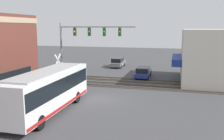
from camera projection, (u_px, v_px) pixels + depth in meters
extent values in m
plane|color=#424244|center=(99.00, 99.00, 23.44)|extent=(120.00, 120.00, 0.00)
cube|color=beige|center=(223.00, 56.00, 30.39)|extent=(10.61, 9.65, 6.44)
cube|color=navy|center=(177.00, 60.00, 31.84)|extent=(7.42, 1.20, 0.80)
cube|color=white|center=(48.00, 90.00, 19.65)|extent=(10.27, 2.55, 2.81)
cube|color=black|center=(48.00, 84.00, 19.58)|extent=(10.06, 2.59, 1.18)
cube|color=#B21E1E|center=(49.00, 105.00, 19.86)|extent=(10.06, 2.58, 0.24)
cube|color=#A5A8AA|center=(48.00, 71.00, 19.40)|extent=(8.73, 2.17, 0.12)
cylinder|color=black|center=(65.00, 96.00, 22.67)|extent=(1.00, 2.57, 1.00)
cylinder|color=black|center=(24.00, 121.00, 16.70)|extent=(1.00, 2.57, 1.00)
cylinder|color=gray|center=(62.00, 55.00, 28.57)|extent=(0.20, 0.20, 7.14)
cylinder|color=gray|center=(97.00, 27.00, 26.96)|extent=(0.16, 8.54, 0.16)
cube|color=#284723|center=(75.00, 32.00, 27.70)|extent=(0.30, 0.27, 0.90)
sphere|color=yellow|center=(74.00, 32.00, 27.54)|extent=(0.20, 0.20, 0.20)
cube|color=#284723|center=(89.00, 32.00, 27.27)|extent=(0.30, 0.27, 0.90)
sphere|color=green|center=(89.00, 32.00, 27.11)|extent=(0.20, 0.20, 0.20)
cube|color=#284723|center=(104.00, 32.00, 26.84)|extent=(0.30, 0.27, 0.90)
sphere|color=green|center=(104.00, 32.00, 26.69)|extent=(0.20, 0.20, 0.20)
cube|color=#284723|center=(120.00, 32.00, 26.42)|extent=(0.30, 0.27, 0.90)
sphere|color=green|center=(119.00, 32.00, 26.26)|extent=(0.20, 0.20, 0.20)
cylinder|color=gray|center=(58.00, 72.00, 27.78)|extent=(0.14, 0.14, 3.60)
cube|color=white|center=(58.00, 60.00, 27.56)|extent=(1.41, 0.06, 1.41)
cube|color=white|center=(58.00, 60.00, 27.56)|extent=(1.41, 0.06, 1.41)
cylinder|color=#38383A|center=(58.00, 67.00, 27.70)|extent=(0.08, 0.90, 0.08)
sphere|color=red|center=(62.00, 67.00, 27.54)|extent=(0.28, 0.28, 0.28)
sphere|color=red|center=(54.00, 67.00, 27.76)|extent=(0.28, 0.28, 0.28)
cube|color=#332D28|center=(115.00, 85.00, 29.16)|extent=(2.60, 60.00, 0.03)
cube|color=#6B6056|center=(113.00, 86.00, 28.47)|extent=(0.07, 60.00, 0.15)
cube|color=#6B6056|center=(116.00, 83.00, 29.83)|extent=(0.07, 60.00, 0.15)
cube|color=#332D28|center=(121.00, 79.00, 32.21)|extent=(2.60, 60.00, 0.03)
cube|color=#6B6056|center=(119.00, 80.00, 31.52)|extent=(0.07, 60.00, 0.15)
cube|color=#6B6056|center=(122.00, 78.00, 32.88)|extent=(0.07, 60.00, 0.15)
cube|color=navy|center=(143.00, 73.00, 33.67)|extent=(4.69, 1.80, 0.52)
cube|color=black|center=(143.00, 70.00, 33.34)|extent=(2.58, 1.62, 0.64)
cylinder|color=black|center=(145.00, 73.00, 35.09)|extent=(0.64, 1.82, 0.64)
cylinder|color=black|center=(142.00, 77.00, 32.31)|extent=(0.64, 1.82, 0.64)
cube|color=slate|center=(118.00, 64.00, 42.54)|extent=(4.67, 1.80, 0.60)
cube|color=black|center=(118.00, 60.00, 42.21)|extent=(2.57, 1.62, 0.70)
cylinder|color=black|center=(120.00, 64.00, 43.96)|extent=(0.64, 1.82, 0.64)
cylinder|color=black|center=(116.00, 66.00, 41.20)|extent=(0.64, 1.82, 0.64)
cylinder|color=#2D3351|center=(69.00, 84.00, 27.67)|extent=(0.28, 0.28, 0.84)
cylinder|color=#262D4C|center=(69.00, 78.00, 27.54)|extent=(0.34, 0.34, 0.70)
sphere|color=tan|center=(69.00, 73.00, 27.46)|extent=(0.23, 0.23, 0.23)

